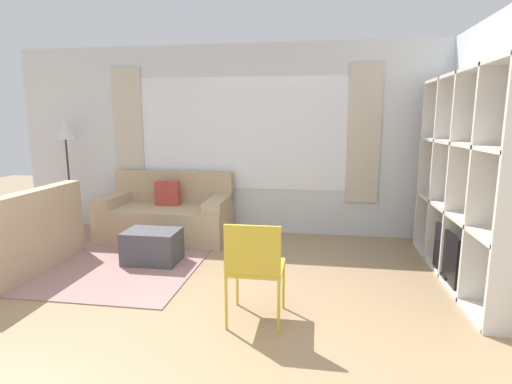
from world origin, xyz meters
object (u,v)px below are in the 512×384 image
object	(u,v)px
ottoman	(152,247)
floor_lamp	(65,137)
couch_main	(167,215)
folding_chair	(255,263)
couch_side	(10,241)
shelving_unit	(472,182)

from	to	relation	value
ottoman	floor_lamp	xyz separation A→B (m)	(-1.82, 1.22, 1.21)
couch_main	folding_chair	world-z (taller)	couch_main
folding_chair	couch_main	bearing A→B (deg)	-54.40
couch_side	ottoman	size ratio (longest dim) A/B	2.49
shelving_unit	ottoman	distance (m)	3.52
couch_main	ottoman	bearing A→B (deg)	-78.46
shelving_unit	couch_side	xyz separation A→B (m)	(-4.88, -0.48, -0.70)
shelving_unit	ottoman	size ratio (longest dim) A/B	3.81
couch_main	folding_chair	bearing A→B (deg)	-54.40
shelving_unit	couch_side	bearing A→B (deg)	-174.35
couch_main	ottoman	world-z (taller)	couch_main
ottoman	floor_lamp	bearing A→B (deg)	146.19
floor_lamp	couch_main	bearing A→B (deg)	-6.51
couch_main	ottoman	size ratio (longest dim) A/B	2.86
couch_side	folding_chair	bearing A→B (deg)	74.98
folding_chair	ottoman	bearing A→B (deg)	-40.99
ottoman	folding_chair	xyz separation A→B (m)	(1.40, -1.22, 0.32)
shelving_unit	ottoman	bearing A→B (deg)	-179.43
couch_main	couch_side	distance (m)	1.94
floor_lamp	folding_chair	xyz separation A→B (m)	(3.22, -2.43, -0.89)
couch_main	floor_lamp	distance (m)	1.95
couch_main	couch_side	size ratio (longest dim) A/B	1.14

